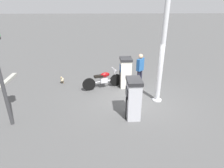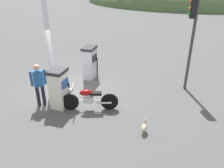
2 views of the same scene
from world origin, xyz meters
The scene contains 9 objects.
ground_plane centered at (0.00, 0.00, 0.00)m, with size 120.00×120.00×0.00m, color #4C4C4C.
fuel_pump_near centered at (0.18, -1.38, 0.77)m, with size 0.62×0.70×1.51m.
fuel_pump_far centered at (0.18, 1.39, 0.78)m, with size 0.58×0.79×1.54m.
motorcycle_near_pump centered at (1.29, -1.23, 0.46)m, with size 1.98×0.87×0.96m.
attendant_person centered at (-0.57, -1.53, 0.96)m, with size 0.49×0.44×1.67m.
wandering_duck centered at (3.50, -1.91, 0.21)m, with size 0.19×0.44×0.44m.
roadside_traffic_light centered at (4.49, 1.71, 2.55)m, with size 0.39×0.26×3.73m.
canopy_support_pole centered at (-1.09, 0.15, 2.27)m, with size 0.40×0.40×4.69m.
distant_hill_secondary centered at (1.93, 34.45, 0.00)m, with size 31.79×23.66×10.37m.
Camera 2 is at (4.42, -7.70, 4.58)m, focal length 36.20 mm.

